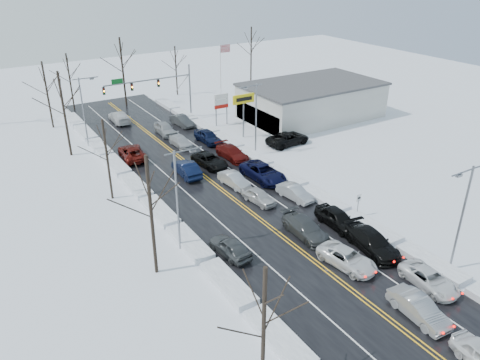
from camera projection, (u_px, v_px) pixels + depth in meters
ground at (240, 204)px, 47.01m from camera, size 160.00×160.00×0.00m
road_surface at (230, 196)px, 48.54m from camera, size 14.00×84.00×0.01m
snow_bank_left at (162, 216)px, 44.93m from camera, size 1.77×72.00×0.55m
snow_bank_right at (288, 179)px, 52.16m from camera, size 1.77×72.00×0.55m
traffic_signal_mast at (158, 86)px, 67.67m from camera, size 13.28×0.39×8.00m
tires_plus_sign at (244, 102)px, 62.06m from camera, size 3.20×0.34×6.00m
used_vehicles_sign at (221, 103)px, 67.38m from camera, size 2.20×0.22×4.65m
speed_limit_sign at (358, 201)px, 44.09m from camera, size 0.55×0.09×2.35m
flagpole at (221, 71)px, 74.59m from camera, size 1.87×1.20×10.00m
dealership_building at (311, 100)px, 71.02m from camera, size 20.40×12.40×5.30m
streetlight_se at (461, 212)px, 34.89m from camera, size 3.20×0.25×9.00m
streetlight_ne at (255, 114)px, 56.30m from camera, size 3.20×0.25×9.00m
streetlight_sw at (179, 193)px, 37.70m from camera, size 3.20×0.25×9.00m
streetlight_nw at (84, 106)px, 59.11m from camera, size 3.20×0.25×9.00m
tree_left_a at (264, 311)px, 23.76m from camera, size 3.60×3.60×9.00m
tree_left_b at (149, 193)px, 33.92m from camera, size 4.00×4.00×10.00m
tree_left_c at (105, 144)px, 45.55m from camera, size 3.40×3.40×8.50m
tree_left_d at (62, 98)px, 55.32m from camera, size 4.20×4.20×10.50m
tree_left_e at (45, 82)px, 64.98m from camera, size 3.80×3.80×9.50m
tree_far_b at (68, 71)px, 72.77m from camera, size 3.60×3.60×9.00m
tree_far_c at (122, 59)px, 74.44m from camera, size 4.40×4.40×11.00m
tree_far_d at (176, 61)px, 81.10m from camera, size 3.40×3.40×8.50m
tree_far_e at (251, 44)px, 88.49m from camera, size 4.20×4.20×10.50m
queued_car_1 at (417, 317)px, 32.36m from camera, size 1.96×4.77×1.54m
queued_car_2 at (346, 266)px, 37.70m from camera, size 3.00×5.34×1.41m
queued_car_3 at (305, 235)px, 41.77m from camera, size 2.41×5.43×1.55m
queued_car_4 at (259, 202)px, 47.35m from camera, size 2.19×4.27×1.39m
queued_car_5 at (234, 186)px, 50.73m from camera, size 1.91×4.42×1.42m
queued_car_6 at (210, 166)px, 55.44m from camera, size 3.02×5.47×1.45m
queued_car_7 at (181, 146)px, 61.24m from camera, size 1.93×4.59×1.32m
queued_car_8 at (165, 134)px, 65.25m from camera, size 2.16×4.92×1.65m
queued_car_10 at (428, 286)px, 35.35m from camera, size 2.63×4.97×1.33m
queued_car_11 at (371, 250)px, 39.68m from camera, size 3.10×6.02×1.67m
queued_car_12 at (337, 226)px, 43.16m from camera, size 2.17×5.02×1.68m
queued_car_13 at (294, 199)px, 48.05m from camera, size 2.00×4.41×1.40m
queued_car_14 at (263, 179)px, 52.21m from camera, size 3.09×6.27×1.71m
queued_car_15 at (232, 158)px, 57.50m from camera, size 2.37×5.42×1.55m
queued_car_16 at (208, 142)px, 62.43m from camera, size 2.21×5.02×1.68m
queued_car_17 at (182, 126)px, 68.49m from camera, size 2.12×4.73×1.51m
oncoming_car_0 at (187, 175)px, 53.08m from camera, size 1.98×5.15×1.67m
oncoming_car_1 at (133, 159)px, 57.43m from camera, size 3.34×6.10×1.62m
oncoming_car_2 at (120, 122)px, 69.96m from camera, size 2.49×5.73×1.64m
oncoming_car_3 at (230, 254)px, 39.11m from camera, size 2.18×4.59×1.52m
parked_car_0 at (288, 144)px, 61.75m from camera, size 6.22×3.17×1.68m
parked_car_1 at (285, 130)px, 66.83m from camera, size 2.13×5.15×1.49m
parked_car_2 at (245, 118)px, 71.70m from camera, size 1.78×4.02×1.34m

